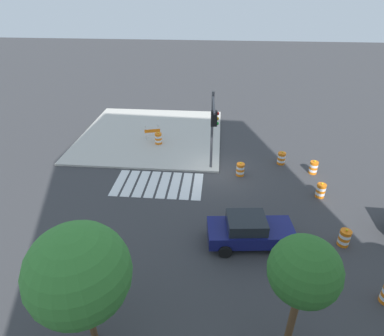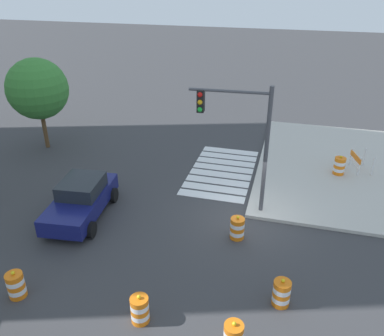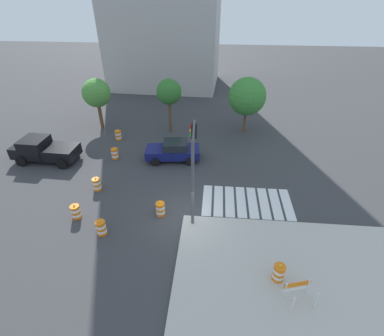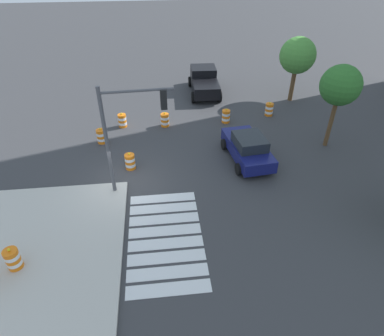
{
  "view_description": "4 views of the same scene",
  "coord_description": "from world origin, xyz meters",
  "views": [
    {
      "loc": [
        0.21,
        19.3,
        11.6
      ],
      "look_at": [
        1.76,
        1.61,
        1.27
      ],
      "focal_mm": 29.83,
      "sensor_mm": 36.0,
      "label": 1
    },
    {
      "loc": [
        -14.2,
        -1.45,
        9.59
      ],
      "look_at": [
        1.37,
        2.73,
        1.37
      ],
      "focal_mm": 36.77,
      "sensor_mm": 36.0,
      "label": 2
    },
    {
      "loc": [
        1.66,
        -13.13,
        12.19
      ],
      "look_at": [
        0.25,
        3.03,
        1.68
      ],
      "focal_mm": 26.77,
      "sensor_mm": 36.0,
      "label": 3
    },
    {
      "loc": [
        14.21,
        1.81,
        10.82
      ],
      "look_at": [
        0.79,
        3.34,
        1.33
      ],
      "focal_mm": 31.18,
      "sensor_mm": 36.0,
      "label": 4
    }
  ],
  "objects": [
    {
      "name": "traffic_barrel_median_near",
      "position": [
        -7.14,
        9.85,
        0.45
      ],
      "size": [
        0.56,
        0.56,
        1.02
      ],
      "color": "orange",
      "rests_on": "ground"
    },
    {
      "name": "street_tree_streetside_far",
      "position": [
        -9.59,
        12.36,
        3.48
      ],
      "size": [
        2.66,
        2.66,
        4.84
      ],
      "color": "brown",
      "rests_on": "ground"
    },
    {
      "name": "sports_car",
      "position": [
        -1.6,
        6.82,
        0.81
      ],
      "size": [
        4.47,
        2.48,
        1.63
      ],
      "color": "navy",
      "rests_on": "ground"
    },
    {
      "name": "traffic_barrel_near_corner",
      "position": [
        -6.41,
        6.53,
        0.45
      ],
      "size": [
        0.56,
        0.56,
        1.02
      ],
      "color": "orange",
      "rests_on": "ground"
    },
    {
      "name": "traffic_light_pole",
      "position": [
        0.52,
        0.54,
        3.91
      ],
      "size": [
        0.53,
        3.29,
        5.5
      ],
      "color": "#4C4C51",
      "rests_on": "sidewalk_corner"
    },
    {
      "name": "traffic_barrel_lane_center",
      "position": [
        -6.57,
        -0.6,
        0.45
      ],
      "size": [
        0.56,
        0.56,
        1.02
      ],
      "color": "orange",
      "rests_on": "ground"
    },
    {
      "name": "traffic_barrel_crosswalk_end",
      "position": [
        -1.46,
        0.12,
        0.45
      ],
      "size": [
        0.56,
        0.56,
        1.02
      ],
      "color": "orange",
      "rests_on": "ground"
    },
    {
      "name": "traffic_barrel_median_far",
      "position": [
        -4.54,
        -1.78,
        0.45
      ],
      "size": [
        0.56,
        0.56,
        1.02
      ],
      "color": "orange",
      "rests_on": "ground"
    },
    {
      "name": "street_tree_streetside_mid",
      "position": [
        -2.65,
        12.12,
        3.86
      ],
      "size": [
        2.3,
        2.3,
        5.05
      ],
      "color": "brown",
      "rests_on": "ground"
    },
    {
      "name": "pickup_truck",
      "position": [
        -12.0,
        5.77,
        0.97
      ],
      "size": [
        5.22,
        2.49,
        1.92
      ],
      "color": "black",
      "rests_on": "ground"
    },
    {
      "name": "crosswalk_stripes",
      "position": [
        4.0,
        1.8,
        0.01
      ],
      "size": [
        5.85,
        3.2,
        0.02
      ],
      "color": "silver",
      "rests_on": "ground"
    },
    {
      "name": "ground_plane",
      "position": [
        0.0,
        0.0,
        0.0
      ],
      "size": [
        120.0,
        120.0,
        0.0
      ],
      "primitive_type": "plane",
      "color": "#38383A"
    },
    {
      "name": "traffic_barrel_on_sidewalk",
      "position": [
        5.02,
        -4.08,
        0.6
      ],
      "size": [
        0.56,
        0.56,
        1.02
      ],
      "color": "orange",
      "rests_on": "sidewalk_corner"
    },
    {
      "name": "traffic_barrel_far_curb",
      "position": [
        -6.33,
        2.28,
        0.45
      ],
      "size": [
        0.56,
        0.56,
        1.02
      ],
      "color": "orange",
      "rests_on": "ground"
    }
  ]
}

